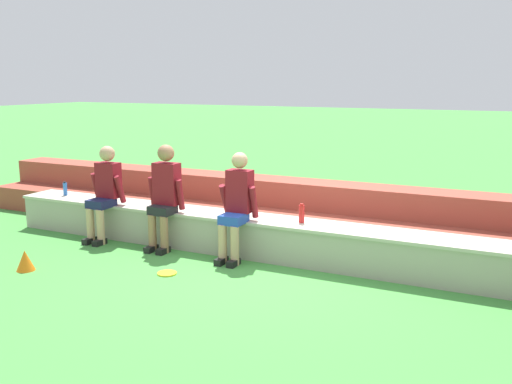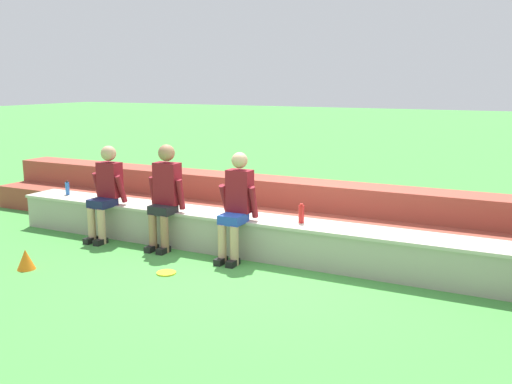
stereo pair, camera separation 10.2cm
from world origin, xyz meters
TOP-DOWN VIEW (x-y plane):
  - ground_plane at (0.00, 0.00)m, footprint 80.00×80.00m
  - stone_seating_wall at (0.00, 0.28)m, footprint 8.45×0.60m
  - brick_bleachers at (0.00, 1.45)m, footprint 11.61×1.18m
  - person_far_left at (-2.58, -0.01)m, footprint 0.52×0.59m
  - person_left_of_center at (-1.54, -0.00)m, footprint 0.54×0.50m
  - person_center at (-0.43, -0.01)m, footprint 0.50×0.57m
  - water_bottle_mid_right at (-3.65, 0.31)m, footprint 0.06×0.06m
  - water_bottle_mid_left at (0.36, 0.28)m, footprint 0.07×0.07m
  - frisbee at (-0.92, -0.89)m, footprint 0.23×0.23m
  - sports_cone at (-2.56, -1.53)m, footprint 0.22×0.22m

SIDE VIEW (x-z plane):
  - ground_plane at x=0.00m, z-range 0.00..0.00m
  - frisbee at x=-0.92m, z-range 0.00..0.02m
  - sports_cone at x=-2.56m, z-range 0.00..0.25m
  - stone_seating_wall at x=0.00m, z-range 0.02..0.53m
  - brick_bleachers at x=0.00m, z-range -0.07..0.73m
  - water_bottle_mid_right at x=-3.65m, z-range 0.51..0.73m
  - water_bottle_mid_left at x=0.36m, z-range 0.51..0.76m
  - person_far_left at x=-2.58m, z-range 0.05..1.42m
  - person_center at x=-0.43m, z-range 0.04..1.44m
  - person_left_of_center at x=-1.54m, z-range 0.06..1.51m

